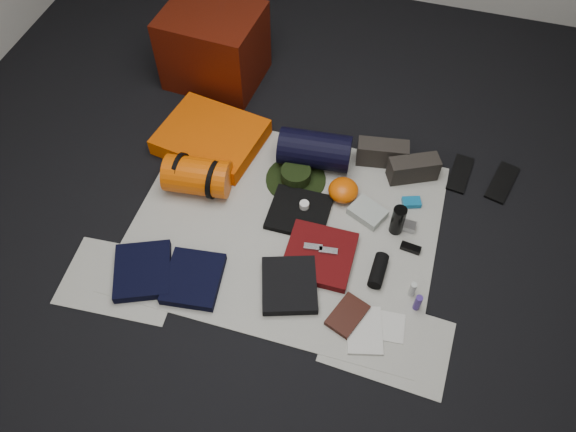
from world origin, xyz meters
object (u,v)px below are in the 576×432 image
(water_bottle, at_px, (398,220))
(paperback_book, at_px, (347,315))
(stuff_sack, at_px, (197,176))
(red_cabinet, at_px, (214,47))
(sleeping_pad, at_px, (211,137))
(compact_camera, at_px, (406,226))
(navy_duffel, at_px, (315,150))

(water_bottle, xyz_separation_m, paperback_book, (-0.13, -0.57, -0.08))
(stuff_sack, bearing_deg, paperback_book, -28.85)
(red_cabinet, height_order, sleeping_pad, red_cabinet)
(red_cabinet, distance_m, compact_camera, 1.65)
(water_bottle, height_order, compact_camera, water_bottle)
(stuff_sack, relative_size, navy_duffel, 0.87)
(red_cabinet, height_order, water_bottle, red_cabinet)
(paperback_book, bearing_deg, compact_camera, 93.87)
(sleeping_pad, distance_m, water_bottle, 1.21)
(red_cabinet, relative_size, stuff_sack, 1.63)
(sleeping_pad, distance_m, paperback_book, 1.36)
(stuff_sack, distance_m, water_bottle, 1.11)
(compact_camera, xyz_separation_m, paperback_book, (-0.19, -0.59, -0.01))
(sleeping_pad, relative_size, compact_camera, 5.88)
(compact_camera, relative_size, paperback_book, 0.47)
(water_bottle, bearing_deg, navy_duffel, 147.83)
(stuff_sack, bearing_deg, sleeping_pad, 99.27)
(sleeping_pad, distance_m, navy_duffel, 0.63)
(sleeping_pad, bearing_deg, water_bottle, -15.10)
(stuff_sack, bearing_deg, red_cabinet, 104.36)
(red_cabinet, bearing_deg, paperback_book, -46.24)
(stuff_sack, xyz_separation_m, water_bottle, (1.11, 0.03, -0.01))
(stuff_sack, distance_m, paperback_book, 1.12)
(sleeping_pad, distance_m, stuff_sack, 0.35)
(paperback_book, bearing_deg, navy_duffel, 135.34)
(sleeping_pad, xyz_separation_m, water_bottle, (1.17, -0.31, 0.04))
(red_cabinet, bearing_deg, water_bottle, -29.48)
(stuff_sack, bearing_deg, water_bottle, 1.44)
(navy_duffel, bearing_deg, red_cabinet, 140.23)
(stuff_sack, relative_size, water_bottle, 1.96)
(navy_duffel, relative_size, compact_camera, 4.18)
(red_cabinet, xyz_separation_m, sleeping_pad, (0.18, -0.57, -0.18))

